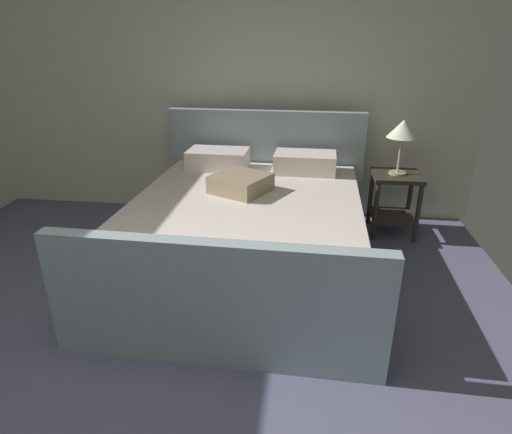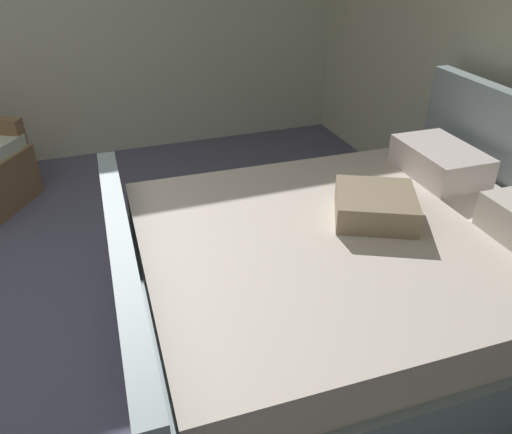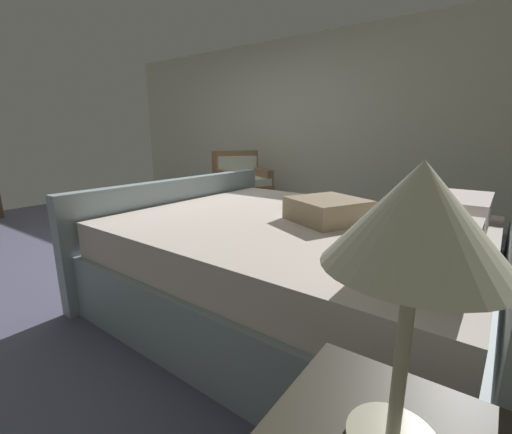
{
  "view_description": "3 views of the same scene",
  "coord_description": "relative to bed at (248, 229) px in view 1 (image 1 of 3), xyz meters",
  "views": [
    {
      "loc": [
        0.9,
        -1.15,
        1.77
      ],
      "look_at": [
        0.56,
        1.56,
        0.62
      ],
      "focal_mm": 29.92,
      "sensor_mm": 36.0,
      "label": 1
    },
    {
      "loc": [
        2.27,
        0.76,
        1.94
      ],
      "look_at": [
        0.42,
        1.41,
        0.78
      ],
      "focal_mm": 34.81,
      "sensor_mm": 36.0,
      "label": 2
    },
    {
      "loc": [
        2.27,
        2.9,
        1.14
      ],
      "look_at": [
        0.26,
        1.47,
        0.53
      ],
      "focal_mm": 23.61,
      "sensor_mm": 36.0,
      "label": 3
    }
  ],
  "objects": [
    {
      "name": "table_lamp_right",
      "position": [
        1.29,
        0.84,
        0.66
      ],
      "size": [
        0.28,
        0.28,
        0.5
      ],
      "color": "#B7B293",
      "rests_on": "nightstand_right"
    },
    {
      "name": "nightstand_right",
      "position": [
        1.29,
        0.84,
        0.06
      ],
      "size": [
        0.44,
        0.44,
        0.6
      ],
      "color": "#332E24",
      "rests_on": "ground"
    },
    {
      "name": "wall_back",
      "position": [
        -0.44,
        1.33,
        0.94
      ],
      "size": [
        5.16,
        0.12,
        2.57
      ],
      "primitive_type": "cube",
      "color": "silver",
      "rests_on": "ground"
    },
    {
      "name": "bed",
      "position": [
        0.0,
        0.0,
        0.0
      ],
      "size": [
        2.01,
        2.39,
        1.12
      ],
      "color": "#96ABB1",
      "rests_on": "ground"
    }
  ]
}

